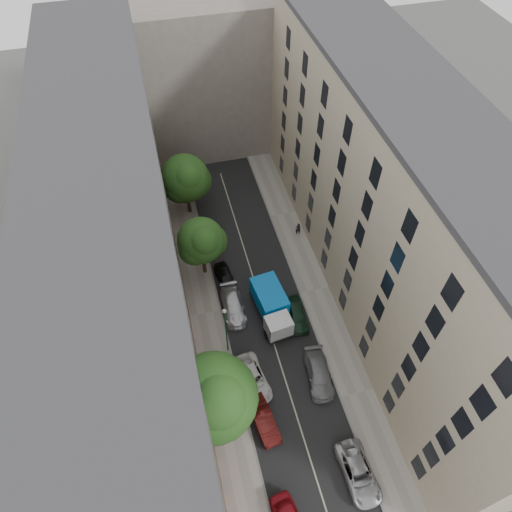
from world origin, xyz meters
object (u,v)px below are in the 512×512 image
object	(u,v)px
car_left_1	(263,420)
lamp_post	(226,327)
car_right_2	(297,315)
tarp_truck	(272,306)
car_left_5	(212,237)
tree_mid	(202,242)
car_left_4	(225,277)
tree_far	(186,180)
car_left_2	(252,379)
car_right_0	(358,473)
car_left_3	(233,306)
car_right_1	(319,374)
pedestrian	(298,229)
tree_near	(215,400)

from	to	relation	value
car_left_1	lamp_post	size ratio (longest dim) A/B	0.65
lamp_post	car_right_2	bearing A→B (deg)	13.56
tarp_truck	car_right_2	distance (m)	2.55
car_left_5	tree_mid	world-z (taller)	tree_mid
car_left_4	tree_far	distance (m)	11.48
tree_mid	lamp_post	bearing A→B (deg)	-88.11
car_left_2	car_right_0	size ratio (longest dim) A/B	0.98
car_left_1	car_left_3	size ratio (longest dim) A/B	0.88
car_left_2	tree_far	distance (m)	22.18
car_left_5	tree_far	xyz separation A→B (m)	(-1.56, 4.89, 4.29)
car_right_1	tree_mid	bearing A→B (deg)	124.95
car_right_0	pedestrian	world-z (taller)	pedestrian
car_right_0	tree_far	distance (m)	32.11
car_left_2	car_left_3	size ratio (longest dim) A/B	0.99
tree_mid	tarp_truck	bearing A→B (deg)	-52.08
tarp_truck	car_left_1	size ratio (longest dim) A/B	1.48
car_right_1	tree_mid	size ratio (longest dim) A/B	0.68
car_left_3	car_right_2	bearing A→B (deg)	-22.45
car_left_3	car_left_4	bearing A→B (deg)	91.08
car_left_1	tree_far	distance (m)	25.71
tree_far	pedestrian	xyz separation A→B (m)	(10.80, -6.26, -3.98)
car_left_3	lamp_post	size ratio (longest dim) A/B	0.74
tree_mid	pedestrian	size ratio (longest dim) A/B	4.48
tree_near	pedestrian	world-z (taller)	tree_near
tree_mid	car_left_1	bearing A→B (deg)	-84.03
car_left_4	car_right_2	size ratio (longest dim) A/B	0.89
pedestrian	tree_far	bearing A→B (deg)	-24.77
tree_mid	tree_far	world-z (taller)	tree_far
tree_mid	car_right_0	bearing A→B (deg)	-70.98
tarp_truck	tree_mid	distance (m)	8.92
pedestrian	tree_near	bearing A→B (deg)	62.12
tree_mid	car_right_1	bearing A→B (deg)	-61.92
pedestrian	tree_mid	bearing A→B (deg)	19.71
car_left_1	car_right_2	world-z (taller)	car_right_2
car_right_2	tree_mid	size ratio (longest dim) A/B	0.59
pedestrian	car_left_3	bearing A→B (deg)	46.42
car_left_2	lamp_post	size ratio (longest dim) A/B	0.73
car_left_2	tree_mid	bearing A→B (deg)	89.76
tarp_truck	tree_mid	world-z (taller)	tree_mid
lamp_post	pedestrian	bearing A→B (deg)	49.04
car_left_1	car_right_2	distance (m)	10.40
car_left_4	tree_far	xyz separation A→B (m)	(-1.82, 10.49, 4.29)
car_right_1	pedestrian	xyz separation A→B (m)	(3.38, 16.43, 0.24)
car_left_2	tree_mid	distance (m)	13.45
tree_near	pedestrian	size ratio (longest dim) A/B	6.57
car_left_2	lamp_post	distance (m)	5.14
car_left_3	tree_far	distance (m)	14.82
car_right_1	lamp_post	xyz separation A→B (m)	(-7.00, 4.47, 3.49)
car_left_3	car_right_0	world-z (taller)	car_left_3
car_left_4	pedestrian	bearing A→B (deg)	17.60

